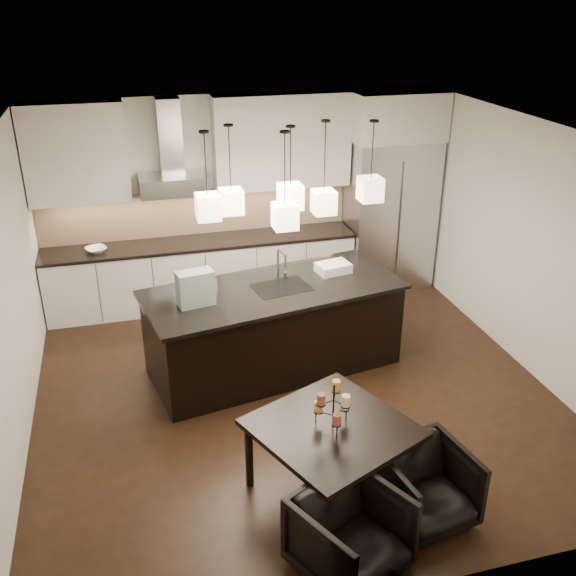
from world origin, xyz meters
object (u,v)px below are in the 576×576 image
object	(u,v)px
dining_table	(332,459)
island_body	(274,330)
armchair_right	(426,486)
armchair_left	(351,535)
refrigerator	(389,214)

from	to	relation	value
dining_table	island_body	bearing A→B (deg)	66.07
armchair_right	armchair_left	bearing A→B (deg)	-165.87
armchair_right	refrigerator	bearing A→B (deg)	61.60
dining_table	refrigerator	bearing A→B (deg)	37.63
refrigerator	armchair_right	bearing A→B (deg)	-108.93
armchair_left	armchair_right	distance (m)	0.86
island_body	dining_table	size ratio (longest dim) A/B	2.35
dining_table	armchair_left	xyz separation A→B (m)	(-0.13, -0.83, -0.01)
refrigerator	armchair_right	distance (m)	4.81
armchair_left	dining_table	bearing A→B (deg)	54.13
island_body	dining_table	distance (m)	2.14
refrigerator	dining_table	xyz separation A→B (m)	(-2.20, -4.01, -0.72)
island_body	armchair_right	size ratio (longest dim) A/B	3.86
armchair_left	armchair_right	size ratio (longest dim) A/B	1.05
island_body	armchair_right	xyz separation A→B (m)	(0.65, -2.62, -0.16)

